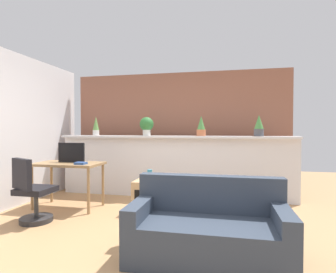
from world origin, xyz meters
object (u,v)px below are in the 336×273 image
potted_plant_0 (96,126)px  couch (208,231)px  desk (68,168)px  vase_on_shelf (150,175)px  tv_monitor (71,152)px  potted_plant_3 (259,126)px  office_chair (32,195)px  side_cube_shelf (147,196)px  book_on_desk (81,163)px  potted_plant_1 (147,125)px  potted_plant_2 (201,126)px

potted_plant_0 → couch: size_ratio=0.25×
desk → vase_on_shelf: size_ratio=6.53×
tv_monitor → vase_on_shelf: tv_monitor is taller
vase_on_shelf → desk: bearing=-177.0°
potted_plant_3 → office_chair: potted_plant_3 is taller
tv_monitor → office_chair: size_ratio=0.52×
tv_monitor → couch: size_ratio=0.30×
potted_plant_3 → desk: bearing=-162.0°
side_cube_shelf → couch: couch is taller
potted_plant_3 → book_on_desk: (-2.81, -1.17, -0.60)m
potted_plant_1 → office_chair: (-1.12, -1.81, -1.00)m
tv_monitor → side_cube_shelf: size_ratio=0.94×
potted_plant_2 → couch: potted_plant_2 is taller
potted_plant_3 → tv_monitor: bearing=-163.2°
potted_plant_2 → couch: 2.58m
potted_plant_0 → desk: 1.24m
desk → couch: bearing=-28.7°
potted_plant_0 → book_on_desk: (0.33, -1.16, -0.61)m
potted_plant_0 → desk: (0.02, -1.02, -0.71)m
potted_plant_0 → book_on_desk: 1.35m
potted_plant_3 → potted_plant_2: bearing=-179.7°
book_on_desk → office_chair: bearing=-120.8°
potted_plant_2 → vase_on_shelf: bearing=-127.4°
desk → side_cube_shelf: size_ratio=2.20×
potted_plant_1 → side_cube_shelf: 1.54m
office_chair → vase_on_shelf: 1.70m
vase_on_shelf → book_on_desk: size_ratio=1.00×
potted_plant_2 → potted_plant_0: bearing=180.0°
desk → book_on_desk: (0.32, -0.15, 0.10)m
potted_plant_2 → potted_plant_1: bearing=179.6°
potted_plant_1 → potted_plant_0: bearing=-179.7°
potted_plant_1 → desk: potted_plant_1 is taller
potted_plant_2 → office_chair: 2.98m
potted_plant_0 → potted_plant_2: bearing=-0.0°
side_cube_shelf → desk: bearing=-178.5°
potted_plant_2 → desk: potted_plant_2 is taller
potted_plant_1 → couch: size_ratio=0.23×
potted_plant_2 → vase_on_shelf: (-0.72, -0.94, -0.78)m
side_cube_shelf → couch: 1.71m
potted_plant_2 → desk: bearing=-154.3°
potted_plant_0 → potted_plant_1: bearing=0.3°
potted_plant_2 → office_chair: bearing=-140.3°
desk → potted_plant_0: bearing=90.9°
potted_plant_3 → side_cube_shelf: 2.32m
potted_plant_0 → potted_plant_2: 2.12m
office_chair → side_cube_shelf: (1.42, 0.82, -0.14)m
vase_on_shelf → tv_monitor: bearing=179.7°
side_cube_shelf → couch: bearing=-52.2°
desk → book_on_desk: bearing=-25.2°
tv_monitor → couch: 2.84m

